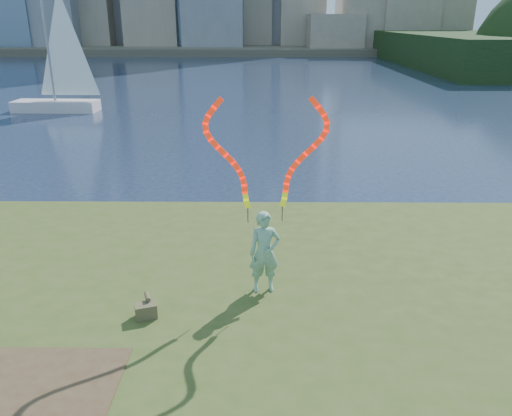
{
  "coord_description": "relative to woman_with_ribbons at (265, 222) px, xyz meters",
  "views": [
    {
      "loc": [
        1.43,
        -8.3,
        5.71
      ],
      "look_at": [
        1.34,
        1.0,
        2.18
      ],
      "focal_mm": 35.0,
      "sensor_mm": 36.0,
      "label": 1
    }
  ],
  "objects": [
    {
      "name": "ground",
      "position": [
        -1.51,
        -0.21,
        -2.21
      ],
      "size": [
        320.0,
        320.0,
        0.0
      ],
      "primitive_type": "plane",
      "color": "#19253E",
      "rests_on": "ground"
    },
    {
      "name": "grassy_knoll",
      "position": [
        -1.51,
        -2.5,
        -1.88
      ],
      "size": [
        20.0,
        18.0,
        0.8
      ],
      "color": "#3B4C1B",
      "rests_on": "ground"
    },
    {
      "name": "far_shore",
      "position": [
        -1.51,
        94.79,
        -1.61
      ],
      "size": [
        320.0,
        40.0,
        1.2
      ],
      "primitive_type": "cube",
      "color": "#4B4637",
      "rests_on": "ground"
    },
    {
      "name": "woman_with_ribbons",
      "position": [
        0.0,
        0.0,
        0.0
      ],
      "size": [
        2.03,
        0.49,
        3.99
      ],
      "rotation": [
        0.0,
        0.0,
        0.14
      ],
      "color": "#1D6B43",
      "rests_on": "grassy_knoll"
    },
    {
      "name": "canvas_bag",
      "position": [
        -2.08,
        -0.99,
        -1.27
      ],
      "size": [
        0.43,
        0.48,
        0.35
      ],
      "rotation": [
        0.0,
        0.0,
        0.33
      ],
      "color": "#463F26",
      "rests_on": "grassy_knoll"
    },
    {
      "name": "sailboat",
      "position": [
        -13.29,
        24.46,
        -0.71
      ],
      "size": [
        5.78,
        1.88,
        8.75
      ],
      "rotation": [
        0.0,
        0.0,
        -0.03
      ],
      "color": "silver",
      "rests_on": "ground"
    }
  ]
}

